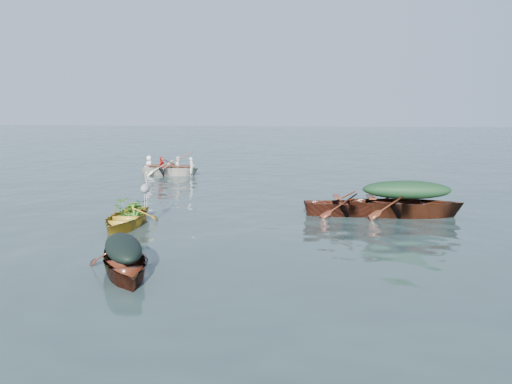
# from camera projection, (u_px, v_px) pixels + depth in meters

# --- Properties ---
(ground) EXTENTS (140.00, 140.00, 0.00)m
(ground) POSITION_uv_depth(u_px,v_px,m) (267.00, 227.00, 12.93)
(ground) COLOR #2C3E3B
(ground) RESTS_ON ground
(yellow_dinghy) EXTENTS (1.48, 3.12, 0.82)m
(yellow_dinghy) POSITION_uv_depth(u_px,v_px,m) (125.00, 227.00, 12.96)
(yellow_dinghy) COLOR #B28D22
(yellow_dinghy) RESTS_ON ground
(dark_covered_boat) EXTENTS (2.53, 3.31, 0.75)m
(dark_covered_boat) POSITION_uv_depth(u_px,v_px,m) (124.00, 274.00, 9.29)
(dark_covered_boat) COLOR #542413
(dark_covered_boat) RESTS_ON ground
(green_tarp_boat) EXTENTS (4.49, 1.46, 1.05)m
(green_tarp_boat) POSITION_uv_depth(u_px,v_px,m) (405.00, 216.00, 14.22)
(green_tarp_boat) COLOR #571F14
(green_tarp_boat) RESTS_ON ground
(open_wooden_boat) EXTENTS (4.02, 1.44, 0.90)m
(open_wooden_boat) POSITION_uv_depth(u_px,v_px,m) (353.00, 215.00, 14.38)
(open_wooden_boat) COLOR #572115
(open_wooden_boat) RESTS_ON ground
(rowed_boat) EXTENTS (3.95, 1.55, 0.89)m
(rowed_boat) POSITION_uv_depth(u_px,v_px,m) (170.00, 175.00, 22.87)
(rowed_boat) COLOR silver
(rowed_boat) RESTS_ON ground
(dark_tarp_cover) EXTENTS (1.39, 1.82, 0.40)m
(dark_tarp_cover) POSITION_uv_depth(u_px,v_px,m) (123.00, 244.00, 9.19)
(dark_tarp_cover) COLOR black
(dark_tarp_cover) RESTS_ON dark_covered_boat
(green_tarp_cover) EXTENTS (2.47, 0.80, 0.52)m
(green_tarp_cover) POSITION_uv_depth(u_px,v_px,m) (407.00, 189.00, 14.09)
(green_tarp_cover) COLOR #143218
(green_tarp_cover) RESTS_ON green_tarp_boat
(thwart_benches) EXTENTS (2.02, 0.84, 0.04)m
(thwart_benches) POSITION_uv_depth(u_px,v_px,m) (354.00, 199.00, 14.30)
(thwart_benches) COLOR #532513
(thwart_benches) RESTS_ON open_wooden_boat
(heron) EXTENTS (0.30, 0.41, 0.92)m
(heron) POSITION_uv_depth(u_px,v_px,m) (145.00, 194.00, 12.82)
(heron) COLOR #97999F
(heron) RESTS_ON yellow_dinghy
(dinghy_weeds) EXTENTS (0.75, 0.94, 0.60)m
(dinghy_weeds) POSITION_uv_depth(u_px,v_px,m) (132.00, 196.00, 13.38)
(dinghy_weeds) COLOR #356F1D
(dinghy_weeds) RESTS_ON yellow_dinghy
(rowers) EXTENTS (2.79, 1.32, 0.76)m
(rowers) POSITION_uv_depth(u_px,v_px,m) (170.00, 157.00, 22.73)
(rowers) COLOR silver
(rowers) RESTS_ON rowed_boat
(oars) EXTENTS (0.87, 2.65, 0.06)m
(oars) POSITION_uv_depth(u_px,v_px,m) (170.00, 165.00, 22.79)
(oars) COLOR #925837
(oars) RESTS_ON rowed_boat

